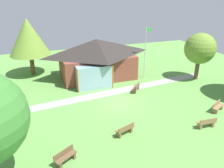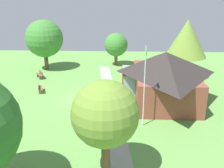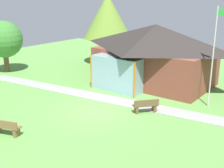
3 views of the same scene
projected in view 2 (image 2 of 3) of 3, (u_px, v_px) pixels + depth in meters
ground_plane at (85, 99)px, 23.80m from camera, size 44.00×44.00×0.00m
pavilion at (163, 75)px, 22.89m from camera, size 9.31×7.06×4.56m
footpath at (110, 99)px, 23.69m from camera, size 23.46×4.07×0.03m
flagpole at (144, 84)px, 17.75m from camera, size 0.64×0.08×6.05m
bench_front_left at (40, 75)px, 29.68m from camera, size 1.51×1.16×0.84m
bench_lawn_far_right at (6, 134)px, 16.92m from camera, size 1.55×1.03×0.84m
bench_rear_near_path at (102, 106)px, 21.30m from camera, size 1.31×1.42×0.84m
bench_front_center at (40, 88)px, 25.34m from camera, size 1.56×0.91×0.84m
tree_west_hedge at (116, 45)px, 34.47m from camera, size 3.22×3.22×4.54m
tree_east_hedge at (105, 114)px, 12.49m from camera, size 3.47×3.47×5.40m
tree_behind_pavilion_left at (187, 38)px, 28.81m from camera, size 4.76×4.76×6.80m
tree_lawn_corner at (44, 39)px, 32.20m from camera, size 4.80×4.80×6.49m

